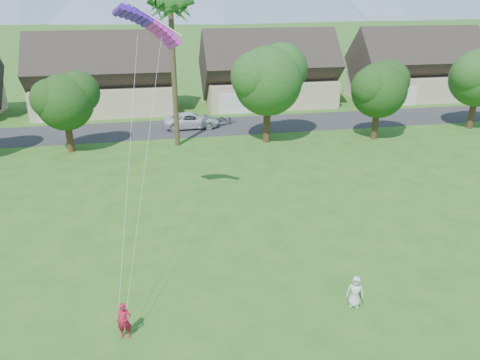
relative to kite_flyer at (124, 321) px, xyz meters
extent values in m
cube|color=#2D2D30|center=(5.78, 30.10, -0.76)|extent=(90.00, 7.00, 0.01)
imported|color=#B21432|center=(0.00, 0.00, 0.00)|extent=(0.59, 0.41, 1.54)
imported|color=silver|center=(9.62, 0.12, -0.04)|extent=(0.84, 0.72, 1.46)
imported|color=silver|center=(5.59, 30.10, -0.01)|extent=(5.50, 2.62, 1.51)
cube|color=beige|center=(-3.22, 39.10, 0.73)|extent=(15.00, 8.00, 3.00)
cube|color=#382D28|center=(-3.22, 39.10, 4.02)|extent=(15.75, 8.15, 8.15)
cube|color=silver|center=(-7.42, 35.04, 0.33)|extent=(4.80, 0.12, 2.20)
cube|color=beige|center=(15.78, 39.10, 0.73)|extent=(15.00, 8.00, 3.00)
cube|color=#382D28|center=(15.78, 39.10, 4.02)|extent=(15.75, 8.15, 8.15)
cube|color=silver|center=(11.58, 35.04, 0.33)|extent=(4.80, 0.12, 2.20)
cube|color=beige|center=(34.78, 39.10, 0.73)|extent=(15.00, 8.00, 3.00)
cube|color=#382D28|center=(34.78, 39.10, 4.02)|extent=(15.75, 8.15, 8.15)
cube|color=silver|center=(30.58, 35.04, 0.33)|extent=(4.80, 0.12, 2.20)
cylinder|color=#47301C|center=(-5.22, 24.60, 0.32)|extent=(0.56, 0.56, 2.18)
sphere|color=#214916|center=(-5.22, 24.60, 3.45)|extent=(4.62, 4.62, 4.62)
cylinder|color=#47301C|center=(11.78, 24.10, 0.64)|extent=(0.62, 0.62, 2.82)
sphere|color=#214916|center=(11.78, 24.10, 4.69)|extent=(5.98, 5.98, 5.98)
cylinder|color=#47301C|center=(21.78, 23.10, 0.38)|extent=(0.58, 0.58, 2.30)
sphere|color=#214916|center=(21.78, 23.10, 3.69)|extent=(4.90, 4.90, 4.90)
cylinder|color=#47301C|center=(32.78, 24.60, 0.51)|extent=(0.60, 0.60, 2.56)
sphere|color=#214916|center=(32.78, 24.60, 4.19)|extent=(5.44, 5.44, 5.44)
cylinder|color=#4C3D26|center=(3.78, 24.60, 5.23)|extent=(0.44, 0.44, 12.00)
cube|color=#511AC3|center=(1.02, 9.48, 10.43)|extent=(1.89, 1.37, 0.50)
cube|color=#E02AD1|center=(2.72, 9.48, 10.43)|extent=(1.89, 1.37, 0.50)
camera|label=1|loc=(1.55, -15.34, 11.82)|focal=35.00mm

